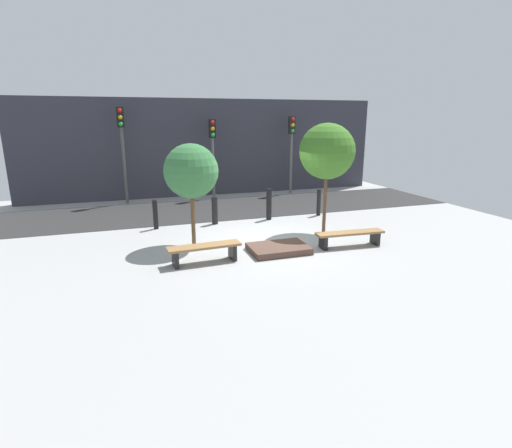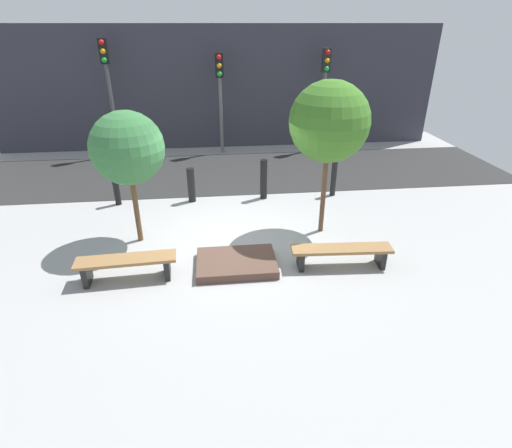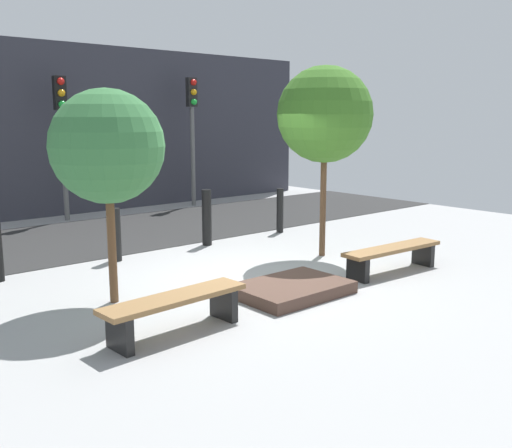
% 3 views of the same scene
% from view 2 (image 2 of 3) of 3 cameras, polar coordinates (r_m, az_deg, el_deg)
% --- Properties ---
extents(ground_plane, '(18.00, 18.00, 0.00)m').
position_cam_2_polar(ground_plane, '(8.73, -3.22, -2.67)').
color(ground_plane, '#9D9D9D').
extents(road_strip, '(18.00, 3.90, 0.01)m').
position_cam_2_polar(road_strip, '(12.93, -4.46, 7.37)').
color(road_strip, '#292929').
rests_on(road_strip, ground).
extents(building_facade, '(16.20, 0.50, 4.28)m').
position_cam_2_polar(building_facade, '(15.57, -5.26, 18.77)').
color(building_facade, '#33333D').
rests_on(building_facade, ground).
extents(bench_left, '(1.82, 0.53, 0.45)m').
position_cam_2_polar(bench_left, '(7.74, -18.01, -5.48)').
color(bench_left, black).
rests_on(bench_left, ground).
extents(bench_right, '(1.96, 0.50, 0.42)m').
position_cam_2_polar(bench_right, '(7.93, 12.10, -3.99)').
color(bench_right, black).
rests_on(bench_right, ground).
extents(planter_bed, '(1.54, 1.09, 0.17)m').
position_cam_2_polar(planter_bed, '(7.86, -2.81, -5.59)').
color(planter_bed, brown).
rests_on(planter_bed, ground).
extents(tree_behind_left_bench, '(1.47, 1.47, 2.81)m').
position_cam_2_polar(tree_behind_left_bench, '(8.42, -17.90, 10.21)').
color(tree_behind_left_bench, brown).
rests_on(tree_behind_left_bench, ground).
extents(tree_behind_right_bench, '(1.66, 1.66, 3.32)m').
position_cam_2_polar(tree_behind_right_bench, '(8.49, 10.43, 14.11)').
color(tree_behind_right_bench, brown).
rests_on(tree_behind_right_bench, ground).
extents(bollard_far_left, '(0.15, 0.15, 0.94)m').
position_cam_2_polar(bollard_far_left, '(11.00, -19.36, 4.91)').
color(bollard_far_left, black).
rests_on(bollard_far_left, ground).
extents(bollard_left, '(0.20, 0.20, 0.92)m').
position_cam_2_polar(bollard_left, '(10.72, -9.24, 5.51)').
color(bollard_left, black).
rests_on(bollard_left, ground).
extents(bollard_center, '(0.19, 0.19, 1.08)m').
position_cam_2_polar(bollard_center, '(10.75, 1.10, 6.40)').
color(bollard_center, black).
rests_on(bollard_center, ground).
extents(bollard_right, '(0.15, 0.15, 0.95)m').
position_cam_2_polar(bollard_right, '(11.17, 11.03, 6.35)').
color(bollard_right, black).
rests_on(bollard_right, ground).
extents(traffic_light_west, '(0.28, 0.27, 3.86)m').
position_cam_2_polar(traffic_light_west, '(14.90, -20.41, 18.99)').
color(traffic_light_west, '#4D4D4D').
rests_on(traffic_light_west, ground).
extents(traffic_light_mid_west, '(0.28, 0.27, 3.40)m').
position_cam_2_polar(traffic_light_mid_west, '(14.55, -5.18, 19.09)').
color(traffic_light_mid_west, '#5D5D5D').
rests_on(traffic_light_mid_west, ground).
extents(traffic_light_mid_east, '(0.28, 0.27, 3.52)m').
position_cam_2_polar(traffic_light_mid_east, '(15.09, 9.83, 19.41)').
color(traffic_light_mid_east, '#5F5F5F').
rests_on(traffic_light_mid_east, ground).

